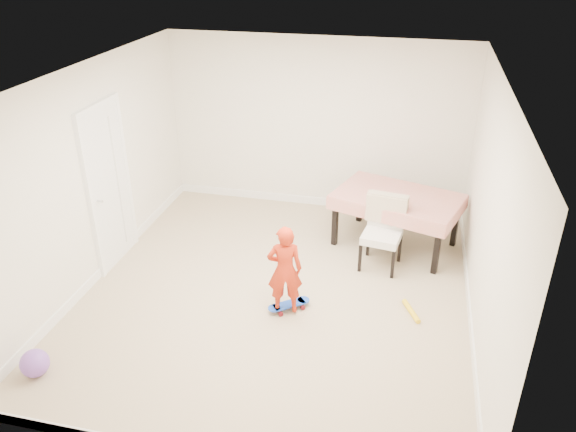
% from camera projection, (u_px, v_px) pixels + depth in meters
% --- Properties ---
extents(ground, '(5.00, 5.00, 0.00)m').
position_uv_depth(ground, '(276.00, 292.00, 6.77)').
color(ground, tan).
rests_on(ground, ground).
extents(ceiling, '(4.50, 5.00, 0.04)m').
position_uv_depth(ceiling, '(274.00, 79.00, 5.58)').
color(ceiling, silver).
rests_on(ceiling, wall_back).
extents(wall_back, '(4.50, 0.04, 2.60)m').
position_uv_depth(wall_back, '(316.00, 126.00, 8.32)').
color(wall_back, silver).
rests_on(wall_back, ground).
extents(wall_front, '(4.50, 0.04, 2.60)m').
position_uv_depth(wall_front, '(190.00, 338.00, 4.03)').
color(wall_front, silver).
rests_on(wall_front, ground).
extents(wall_left, '(0.04, 5.00, 2.60)m').
position_uv_depth(wall_left, '(92.00, 177.00, 6.62)').
color(wall_left, silver).
rests_on(wall_left, ground).
extents(wall_right, '(0.04, 5.00, 2.60)m').
position_uv_depth(wall_right, '(487.00, 216.00, 5.72)').
color(wall_right, silver).
rests_on(wall_right, ground).
extents(door, '(0.11, 0.94, 2.11)m').
position_uv_depth(door, '(109.00, 188.00, 7.01)').
color(door, white).
rests_on(door, ground).
extents(baseboard_back, '(4.50, 0.02, 0.12)m').
position_uv_depth(baseboard_back, '(315.00, 201.00, 8.90)').
color(baseboard_back, white).
rests_on(baseboard_back, ground).
extents(baseboard_left, '(0.02, 5.00, 0.12)m').
position_uv_depth(baseboard_left, '(107.00, 266.00, 7.19)').
color(baseboard_left, white).
rests_on(baseboard_left, ground).
extents(baseboard_right, '(0.02, 5.00, 0.12)m').
position_uv_depth(baseboard_right, '(470.00, 314.00, 6.29)').
color(baseboard_right, white).
rests_on(baseboard_right, ground).
extents(dining_table, '(1.84, 1.46, 0.75)m').
position_uv_depth(dining_table, '(395.00, 220.00, 7.62)').
color(dining_table, '#BB150A').
rests_on(dining_table, ground).
extents(dining_chair, '(0.60, 0.67, 0.95)m').
position_uv_depth(dining_chair, '(382.00, 234.00, 7.08)').
color(dining_chair, beige).
rests_on(dining_chair, ground).
extents(skateboard, '(0.52, 0.46, 0.08)m').
position_uv_depth(skateboard, '(289.00, 306.00, 6.46)').
color(skateboard, blue).
rests_on(skateboard, ground).
extents(child, '(0.45, 0.35, 1.07)m').
position_uv_depth(child, '(285.00, 273.00, 6.18)').
color(child, red).
rests_on(child, ground).
extents(balloon, '(0.28, 0.28, 0.28)m').
position_uv_depth(balloon, '(35.00, 363.00, 5.47)').
color(balloon, '#804FBE').
rests_on(balloon, ground).
extents(foam_toy, '(0.23, 0.39, 0.06)m').
position_uv_depth(foam_toy, '(411.00, 311.00, 6.39)').
color(foam_toy, yellow).
rests_on(foam_toy, ground).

